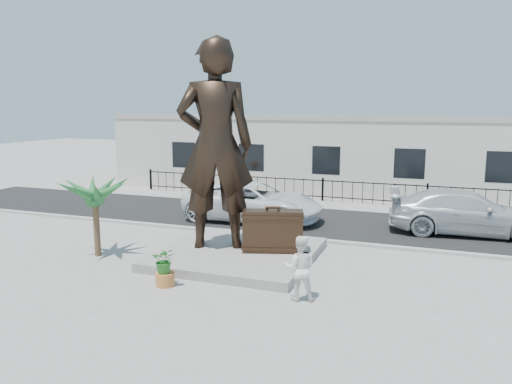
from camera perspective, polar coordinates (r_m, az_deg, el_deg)
ground at (r=16.15m, az=-2.46°, el=-9.23°), size 100.00×100.00×0.00m
street at (r=23.45m, az=5.04°, el=-3.13°), size 40.00×7.00×0.01m
curb at (r=20.18m, az=2.44°, el=-5.11°), size 40.00×0.25×0.12m
far_sidewalk at (r=27.25m, az=7.23°, el=-1.31°), size 40.00×2.50×0.02m
plinth at (r=17.60m, az=-2.10°, el=-7.08°), size 5.20×5.20×0.30m
fence at (r=27.91m, az=7.62°, el=0.18°), size 22.00×0.10×1.20m
building at (r=31.78m, az=9.34°, el=4.24°), size 28.00×7.00×4.40m
statue at (r=17.40m, az=-4.69°, el=5.37°), size 3.10×2.59×7.25m
suitcase at (r=17.19m, az=1.92°, el=-4.48°), size 2.15×1.22×1.44m
tourist at (r=13.83m, az=5.04°, el=-8.64°), size 1.03×0.89×1.81m
car_white at (r=22.95m, az=-0.33°, el=-1.10°), size 6.39×2.96×1.77m
car_silver at (r=22.40m, az=22.85°, el=-2.16°), size 6.38×3.08×1.79m
worker at (r=28.35m, az=-2.50°, el=1.06°), size 1.23×0.81×1.79m
palm_tree at (r=18.76m, az=-17.59°, el=-6.95°), size 1.80×1.80×3.20m
planter at (r=15.24m, az=-10.34°, el=-9.79°), size 0.56×0.56×0.40m
shrub at (r=15.05m, az=-10.41°, el=-7.67°), size 0.87×0.82×0.78m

